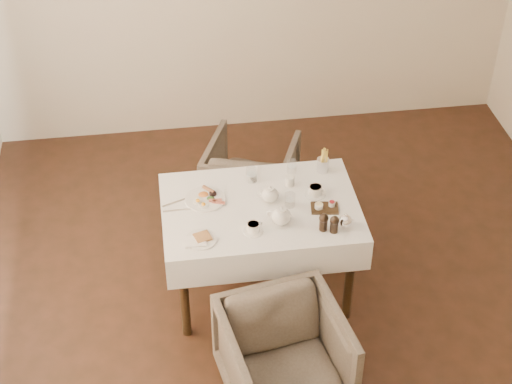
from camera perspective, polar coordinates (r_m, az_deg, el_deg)
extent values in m
plane|color=black|center=(5.36, 3.51, -9.65)|extent=(5.00, 5.00, 0.00)
cube|color=black|center=(5.10, 0.32, -1.33)|extent=(1.20, 0.80, 0.04)
cube|color=white|center=(5.15, 0.32, -2.04)|extent=(1.28, 0.88, 0.23)
cylinder|color=black|center=(5.56, -5.72, -2.53)|extent=(0.06, 0.06, 0.70)
cylinder|color=black|center=(5.67, 5.21, -1.53)|extent=(0.06, 0.06, 0.70)
cylinder|color=black|center=(5.07, -5.23, -7.54)|extent=(0.06, 0.06, 0.70)
cylinder|color=black|center=(5.19, 6.80, -6.31)|extent=(0.06, 0.06, 0.70)
imported|color=#4B4037|center=(4.75, 2.06, -11.96)|extent=(0.81, 0.83, 0.65)
imported|color=#4B4037|center=(6.07, -0.36, 1.14)|extent=(0.85, 0.86, 0.60)
cylinder|color=white|center=(5.13, -3.70, -0.52)|extent=(0.27, 0.27, 0.01)
ellipsoid|color=#CB6B24|center=(5.16, -3.85, -0.12)|extent=(0.07, 0.06, 0.02)
cylinder|color=brown|center=(5.19, -3.47, 0.19)|extent=(0.08, 0.09, 0.02)
cylinder|color=black|center=(5.15, -3.16, -0.14)|extent=(0.05, 0.05, 0.02)
cube|color=maroon|center=(5.09, -2.86, -0.68)|extent=(0.09, 0.05, 0.01)
ellipsoid|color=#264C19|center=(5.12, -3.33, -0.44)|extent=(0.05, 0.04, 0.02)
cylinder|color=white|center=(4.83, -4.02, -3.48)|extent=(0.19, 0.19, 0.01)
cube|color=olive|center=(4.83, -3.91, -3.28)|extent=(0.12, 0.12, 0.01)
cube|color=white|center=(4.81, -4.39, -3.63)|extent=(0.13, 0.10, 0.02)
cylinder|color=white|center=(5.23, 2.47, 0.82)|extent=(0.08, 0.08, 0.07)
cylinder|color=white|center=(4.88, -0.20, -2.84)|extent=(0.13, 0.13, 0.01)
cylinder|color=white|center=(4.86, -0.20, -2.57)|extent=(0.10, 0.10, 0.05)
cylinder|color=#946242|center=(4.85, -0.20, -2.35)|extent=(0.07, 0.07, 0.00)
cylinder|color=white|center=(5.18, 4.33, -0.15)|extent=(0.14, 0.14, 0.01)
cylinder|color=white|center=(5.16, 4.35, 0.14)|extent=(0.12, 0.12, 0.06)
cylinder|color=#946242|center=(5.14, 4.36, 0.38)|extent=(0.08, 0.08, 0.00)
cylinder|color=silver|center=(5.26, -0.33, 1.28)|extent=(0.10, 0.10, 0.10)
cylinder|color=silver|center=(5.05, 2.49, -0.58)|extent=(0.08, 0.08, 0.09)
cylinder|color=silver|center=(5.34, 2.61, 1.86)|extent=(0.08, 0.08, 0.09)
cube|color=black|center=(5.07, 5.01, -1.18)|extent=(0.19, 0.14, 0.02)
cylinder|color=white|center=(5.04, 4.59, -1.02)|extent=(0.05, 0.05, 0.03)
cylinder|color=maroon|center=(5.07, 5.54, -0.86)|extent=(0.04, 0.04, 0.03)
cylinder|color=silver|center=(5.36, 4.88, 1.97)|extent=(0.08, 0.08, 0.10)
cube|color=silver|center=(5.13, -5.80, -0.72)|extent=(0.19, 0.09, 0.00)
cube|color=silver|center=(5.06, -5.76, -1.33)|extent=(0.18, 0.02, 0.00)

